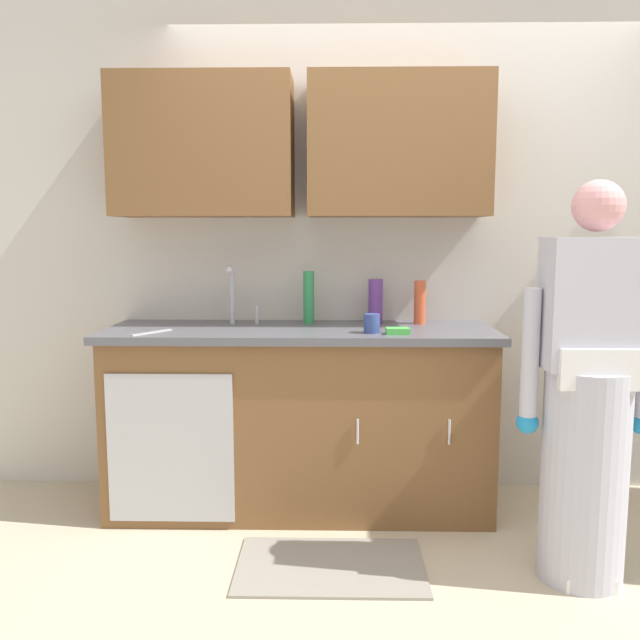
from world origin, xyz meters
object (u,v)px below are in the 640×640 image
Objects in this scene: person_at_sink at (587,414)px; bottle_soap at (309,298)px; sink at (236,330)px; bottle_water_short at (420,302)px; sponge at (398,331)px; bottle_cleaner_spray at (376,301)px; knife_on_counter at (152,332)px; cup_by_sink at (372,323)px.

person_at_sink is 1.48m from bottle_soap.
bottle_water_short is at bearing 9.53° from sink.
sponge is (0.44, -0.36, -0.12)m from bottle_soap.
sink is at bearing -166.46° from bottle_cleaner_spray.
bottle_soap is 1.22× the size of bottle_water_short.
knife_on_counter is at bearing 165.04° from person_at_sink.
bottle_water_short is 0.43m from cup_by_sink.
sink is 4.55× the size of sponge.
cup_by_sink is at bearing -45.54° from bottle_soap.
sink reaches higher than bottle_water_short.
bottle_soap is 0.83m from knife_on_counter.
bottle_cleaner_spray is at bearing 83.49° from cup_by_sink.
sink is at bearing 155.15° from person_at_sink.
person_at_sink is at bearing -36.51° from bottle_soap.
sponge is at bearing -77.80° from bottle_cleaner_spray.
bottle_water_short is at bearing -3.32° from bottle_cleaner_spray.
knife_on_counter is (-1.89, 0.51, 0.25)m from person_at_sink.
cup_by_sink is at bearing -96.51° from bottle_cleaner_spray.
bottle_cleaner_spray is at bearing 141.88° from knife_on_counter.
bottle_cleaner_spray is at bearing 102.20° from sponge.
bottle_cleaner_spray is (-0.80, 0.88, 0.37)m from person_at_sink.
sponge is (0.80, -0.21, 0.03)m from sink.
knife_on_counter is at bearing 179.55° from sponge.
sponge is at bearing -16.17° from cup_by_sink.
cup_by_sink is 0.13m from sponge.
bottle_soap is 2.53× the size of sponge.
bottle_cleaner_spray is (0.72, 0.17, 0.13)m from sink.
cup_by_sink is (0.31, -0.32, -0.09)m from bottle_soap.
cup_by_sink is (-0.84, 0.53, 0.29)m from person_at_sink.
person_at_sink is at bearing -56.79° from bottle_water_short.
sponge is (1.18, -0.01, 0.01)m from knife_on_counter.
knife_on_counter is 2.18× the size of sponge.
sink is 1.80× the size of bottle_soap.
person_at_sink is 7.08× the size of bottle_water_short.
bottle_water_short reaches higher than sponge.
cup_by_sink is (-0.04, -0.34, -0.07)m from bottle_cleaner_spray.
bottle_water_short reaches higher than cup_by_sink.
bottle_soap is 0.59m from bottle_water_short.
bottle_water_short is 2.48× the size of cup_by_sink.
person_at_sink is 1.24m from bottle_cleaner_spray.
knife_on_counter is (-1.10, -0.37, -0.11)m from bottle_cleaner_spray.
bottle_cleaner_spray is at bearing 13.54° from sink.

